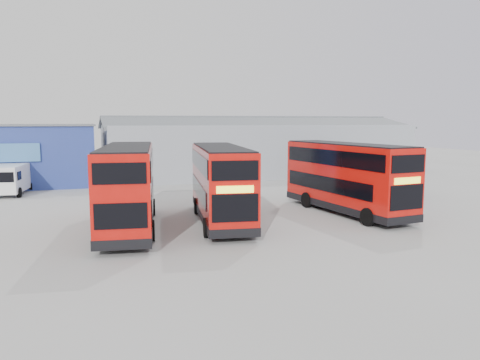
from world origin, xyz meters
TOP-DOWN VIEW (x-y plane):
  - ground_plane at (0.00, 0.00)m, footprint 120.00×120.00m
  - office_block at (-14.00, 17.99)m, footprint 12.30×8.32m
  - maintenance_shed at (8.00, 20.00)m, footprint 30.50×12.00m
  - double_decker_left at (-6.93, -1.73)m, footprint 3.85×10.07m
  - double_decker_centre at (-2.09, -1.47)m, footprint 3.76×9.79m
  - double_decker_right at (5.54, -1.49)m, footprint 3.25×9.87m
  - single_decker_blue at (11.19, 6.26)m, footprint 3.22×10.73m
  - panel_van at (-14.02, 12.69)m, footprint 2.75×5.28m

SIDE VIEW (x-z plane):
  - ground_plane at x=0.00m, z-range 0.00..0.00m
  - panel_van at x=-14.02m, z-range 0.13..2.33m
  - single_decker_blue at x=11.19m, z-range -0.01..2.86m
  - double_decker_centre at x=-2.09m, z-range -0.01..4.04m
  - double_decker_right at x=5.54m, z-range -0.01..4.09m
  - double_decker_left at x=-6.93m, z-range -0.01..4.16m
  - office_block at x=-14.00m, z-range 0.02..5.14m
  - maintenance_shed at x=8.00m, z-range -0.34..5.55m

